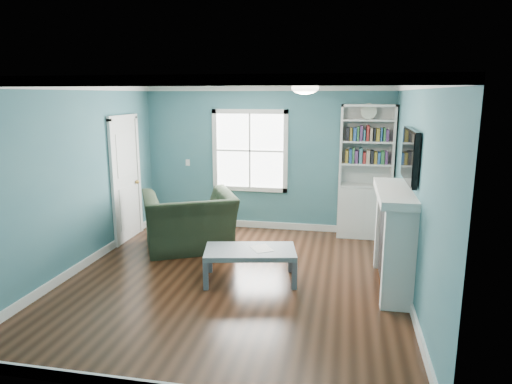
# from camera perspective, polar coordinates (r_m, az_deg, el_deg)

# --- Properties ---
(floor) EXTENTS (5.00, 5.00, 0.00)m
(floor) POSITION_cam_1_polar(r_m,az_deg,el_deg) (6.31, -2.77, -10.86)
(floor) COLOR black
(floor) RESTS_ON ground
(room_walls) EXTENTS (5.00, 5.00, 5.00)m
(room_walls) POSITION_cam_1_polar(r_m,az_deg,el_deg) (5.88, -2.93, 3.48)
(room_walls) COLOR #356977
(room_walls) RESTS_ON ground
(trim) EXTENTS (4.50, 5.00, 2.60)m
(trim) POSITION_cam_1_polar(r_m,az_deg,el_deg) (5.94, -2.90, 0.19)
(trim) COLOR white
(trim) RESTS_ON ground
(window) EXTENTS (1.40, 0.06, 1.50)m
(window) POSITION_cam_1_polar(r_m,az_deg,el_deg) (8.36, -0.78, 5.17)
(window) COLOR white
(window) RESTS_ON room_walls
(bookshelf) EXTENTS (0.90, 0.35, 2.31)m
(bookshelf) POSITION_cam_1_polar(r_m,az_deg,el_deg) (8.09, 13.45, 0.82)
(bookshelf) COLOR silver
(bookshelf) RESTS_ON ground
(fireplace) EXTENTS (0.44, 1.58, 1.30)m
(fireplace) POSITION_cam_1_polar(r_m,az_deg,el_deg) (6.15, 16.89, -5.70)
(fireplace) COLOR black
(fireplace) RESTS_ON ground
(tv) EXTENTS (0.06, 1.10, 0.65)m
(tv) POSITION_cam_1_polar(r_m,az_deg,el_deg) (5.94, 18.69, 4.33)
(tv) COLOR black
(tv) RESTS_ON fireplace
(door) EXTENTS (0.12, 0.98, 2.17)m
(door) POSITION_cam_1_polar(r_m,az_deg,el_deg) (8.05, -15.94, 1.70)
(door) COLOR silver
(door) RESTS_ON ground
(ceiling_fixture) EXTENTS (0.38, 0.38, 0.15)m
(ceiling_fixture) POSITION_cam_1_polar(r_m,az_deg,el_deg) (5.76, 6.16, 12.90)
(ceiling_fixture) COLOR white
(ceiling_fixture) RESTS_ON room_walls
(light_switch) EXTENTS (0.08, 0.01, 0.12)m
(light_switch) POSITION_cam_1_polar(r_m,az_deg,el_deg) (8.72, -8.53, 3.66)
(light_switch) COLOR white
(light_switch) RESTS_ON room_walls
(recliner) EXTENTS (1.67, 1.45, 1.23)m
(recliner) POSITION_cam_1_polar(r_m,az_deg,el_deg) (7.41, -8.38, -2.46)
(recliner) COLOR black
(recliner) RESTS_ON ground
(coffee_table) EXTENTS (1.31, 0.89, 0.44)m
(coffee_table) POSITION_cam_1_polar(r_m,az_deg,el_deg) (6.15, -0.74, -7.67)
(coffee_table) COLOR #525862
(coffee_table) RESTS_ON ground
(paper_sheet) EXTENTS (0.36, 0.39, 0.00)m
(paper_sheet) POSITION_cam_1_polar(r_m,az_deg,el_deg) (6.15, 0.72, -7.07)
(paper_sheet) COLOR white
(paper_sheet) RESTS_ON coffee_table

